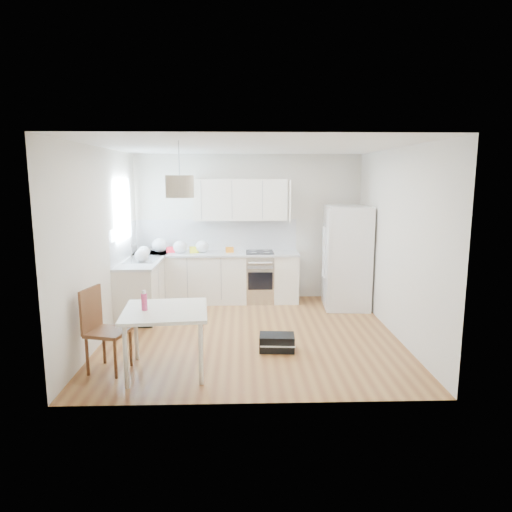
{
  "coord_description": "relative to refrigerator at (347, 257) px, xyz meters",
  "views": [
    {
      "loc": [
        -0.13,
        -6.44,
        2.3
      ],
      "look_at": [
        0.09,
        0.4,
        1.1
      ],
      "focal_mm": 32.0,
      "sensor_mm": 36.0,
      "label": 1
    }
  ],
  "objects": [
    {
      "name": "floor",
      "position": [
        -1.73,
        -1.4,
        -0.9
      ],
      "size": [
        4.2,
        4.2,
        0.0
      ],
      "primitive_type": "plane",
      "color": "brown",
      "rests_on": "ground"
    },
    {
      "name": "grocery_bag_b",
      "position": [
        -2.97,
        0.34,
        0.14
      ],
      "size": [
        0.26,
        0.22,
        0.23
      ],
      "primitive_type": "ellipsoid",
      "color": "white",
      "rests_on": "counter_back"
    },
    {
      "name": "sink",
      "position": [
        -3.53,
        -0.25,
        0.02
      ],
      "size": [
        0.5,
        0.8,
        0.16
      ],
      "primitive_type": null,
      "color": "silver",
      "rests_on": "counter_left"
    },
    {
      "name": "wall_back",
      "position": [
        -1.73,
        0.7,
        0.45
      ],
      "size": [
        4.2,
        0.0,
        4.2
      ],
      "primitive_type": "plane",
      "rotation": [
        1.57,
        0.0,
        0.0
      ],
      "color": "silver",
      "rests_on": "floor"
    },
    {
      "name": "window_glassblock",
      "position": [
        -3.82,
        -0.25,
        0.85
      ],
      "size": [
        0.02,
        1.0,
        1.0
      ],
      "primitive_type": "cube",
      "color": "#BFE0F9",
      "rests_on": "wall_left"
    },
    {
      "name": "backsplash_left",
      "position": [
        -3.83,
        -0.2,
        0.31
      ],
      "size": [
        0.01,
        1.8,
        0.58
      ],
      "primitive_type": "cube",
      "color": "white",
      "rests_on": "wall_left"
    },
    {
      "name": "upper_cabinets",
      "position": [
        -1.88,
        0.54,
        0.98
      ],
      "size": [
        1.7,
        0.32,
        0.75
      ],
      "primitive_type": "cube",
      "color": "silver",
      "rests_on": "wall_back"
    },
    {
      "name": "refrigerator",
      "position": [
        0.0,
        0.0,
        0.0
      ],
      "size": [
        0.91,
        0.95,
        1.79
      ],
      "primitive_type": null,
      "rotation": [
        0.0,
        0.0,
        -0.07
      ],
      "color": "white",
      "rests_on": "floor"
    },
    {
      "name": "pendant_lamp",
      "position": [
        -2.58,
        -2.48,
        1.28
      ],
      "size": [
        0.39,
        0.39,
        0.26
      ],
      "primitive_type": "cylinder",
      "rotation": [
        0.0,
        0.0,
        0.19
      ],
      "color": "#C5B497",
      "rests_on": "ceiling"
    },
    {
      "name": "drink_bottle",
      "position": [
        -3.0,
        -2.69,
        -0.01
      ],
      "size": [
        0.08,
        0.08,
        0.24
      ],
      "primitive_type": "cylinder",
      "rotation": [
        0.0,
        0.0,
        0.29
      ],
      "color": "#DD3D76",
      "rests_on": "dining_table"
    },
    {
      "name": "dining_table",
      "position": [
        -2.76,
        -2.67,
        -0.22
      ],
      "size": [
        1.04,
        1.04,
        0.76
      ],
      "rotation": [
        0.0,
        0.0,
        0.09
      ],
      "color": "beige",
      "rests_on": "floor"
    },
    {
      "name": "grocery_bag_a",
      "position": [
        -3.36,
        0.44,
        0.16
      ],
      "size": [
        0.3,
        0.25,
        0.27
      ],
      "primitive_type": "ellipsoid",
      "color": "white",
      "rests_on": "counter_back"
    },
    {
      "name": "ceiling",
      "position": [
        -1.73,
        -1.4,
        1.8
      ],
      "size": [
        4.2,
        4.2,
        0.0
      ],
      "primitive_type": "plane",
      "rotation": [
        3.14,
        0.0,
        0.0
      ],
      "color": "white",
      "rests_on": "wall_back"
    },
    {
      "name": "counter_back",
      "position": [
        -2.33,
        0.4,
        0.0
      ],
      "size": [
        3.02,
        0.64,
        0.04
      ],
      "primitive_type": "cube",
      "color": "silver",
      "rests_on": "cabinets_back"
    },
    {
      "name": "grocery_bag_d",
      "position": [
        -3.55,
        -0.04,
        0.12
      ],
      "size": [
        0.21,
        0.18,
        0.19
      ],
      "primitive_type": "ellipsoid",
      "color": "white",
      "rests_on": "counter_back"
    },
    {
      "name": "snack_yellow",
      "position": [
        -2.73,
        0.39,
        0.08
      ],
      "size": [
        0.18,
        0.13,
        0.11
      ],
      "primitive_type": "cube",
      "rotation": [
        0.0,
        0.0,
        0.16
      ],
      "color": "#FFFC28",
      "rests_on": "counter_back"
    },
    {
      "name": "snack_orange",
      "position": [
        -2.08,
        0.42,
        0.07
      ],
      "size": [
        0.16,
        0.11,
        0.1
      ],
      "primitive_type": "cube",
      "rotation": [
        0.0,
        0.0,
        0.17
      ],
      "color": "orange",
      "rests_on": "counter_back"
    },
    {
      "name": "grocery_bag_e",
      "position": [
        -3.5,
        -0.45,
        0.13
      ],
      "size": [
        0.23,
        0.19,
        0.21
      ],
      "primitive_type": "ellipsoid",
      "color": "white",
      "rests_on": "counter_left"
    },
    {
      "name": "grocery_bag_c",
      "position": [
        -2.58,
        0.4,
        0.14
      ],
      "size": [
        0.25,
        0.21,
        0.22
      ],
      "primitive_type": "ellipsoid",
      "color": "white",
      "rests_on": "counter_back"
    },
    {
      "name": "gym_bag",
      "position": [
        -1.4,
        -2.05,
        -0.79
      ],
      "size": [
        0.48,
        0.33,
        0.21
      ],
      "primitive_type": "cube",
      "rotation": [
        0.0,
        0.0,
        -0.07
      ],
      "color": "black",
      "rests_on": "floor"
    },
    {
      "name": "counter_left",
      "position": [
        -3.53,
        -0.2,
        0.0
      ],
      "size": [
        0.64,
        1.82,
        0.04
      ],
      "primitive_type": "cube",
      "color": "silver",
      "rests_on": "cabinets_left"
    },
    {
      "name": "wall_right",
      "position": [
        0.37,
        -1.4,
        0.45
      ],
      "size": [
        0.0,
        4.2,
        4.2
      ],
      "primitive_type": "plane",
      "rotation": [
        1.57,
        0.0,
        -1.57
      ],
      "color": "silver",
      "rests_on": "floor"
    },
    {
      "name": "wall_left",
      "position": [
        -3.83,
        -1.4,
        0.45
      ],
      "size": [
        0.0,
        4.2,
        4.2
      ],
      "primitive_type": "plane",
      "rotation": [
        1.57,
        0.0,
        1.57
      ],
      "color": "silver",
      "rests_on": "floor"
    },
    {
      "name": "dining_chair",
      "position": [
        -3.45,
        -2.63,
        -0.39
      ],
      "size": [
        0.52,
        0.52,
        1.01
      ],
      "primitive_type": null,
      "rotation": [
        0.0,
        0.0,
        -0.25
      ],
      "color": "#472915",
      "rests_on": "floor"
    },
    {
      "name": "range_oven",
      "position": [
        -1.53,
        0.4,
        -0.46
      ],
      "size": [
        0.5,
        0.61,
        0.88
      ],
      "primitive_type": null,
      "color": "silver",
      "rests_on": "floor"
    },
    {
      "name": "snack_red",
      "position": [
        -3.16,
        0.44,
        0.08
      ],
      "size": [
        0.16,
        0.11,
        0.1
      ],
      "primitive_type": "cube",
      "rotation": [
        0.0,
        0.0,
        0.1
      ],
      "color": "red",
      "rests_on": "counter_back"
    },
    {
      "name": "cabinets_back",
      "position": [
        -2.33,
        0.4,
        -0.46
      ],
      "size": [
        3.0,
        0.6,
        0.88
      ],
      "primitive_type": "cube",
      "color": "silver",
      "rests_on": "floor"
    },
    {
      "name": "cabinets_left",
      "position": [
        -3.53,
        -0.2,
        -0.46
      ],
      "size": [
        0.6,
        1.8,
        0.88
      ],
      "primitive_type": "cube",
      "color": "silver",
      "rests_on": "floor"
    },
    {
      "name": "backsplash_back",
      "position": [
        -2.33,
        0.7,
        0.31
      ],
      "size": [
        3.0,
        0.01,
        0.58
      ],
      "primitive_type": "cube",
      "color": "white",
      "rests_on": "wall_back"
    }
  ]
}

